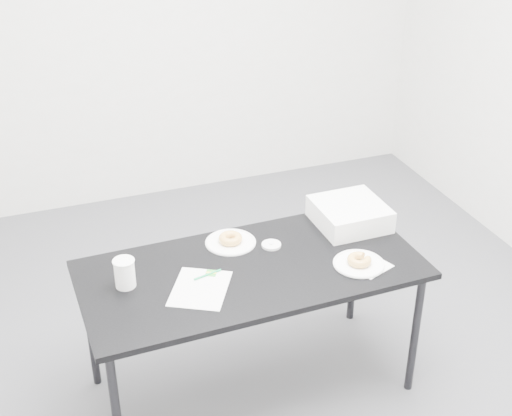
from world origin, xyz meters
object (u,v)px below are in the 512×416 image
object	(u,v)px
table	(252,277)
scorecard	(200,288)
plate_near	(359,264)
bakery_box	(350,214)
pen	(208,275)
donut_far	(230,238)
donut_near	(359,260)
plate_far	(231,242)
coffee_cup	(125,273)

from	to	relation	value
table	scorecard	world-z (taller)	scorecard
plate_near	bakery_box	bearing A→B (deg)	70.18
pen	donut_far	bearing A→B (deg)	37.24
pen	donut_near	world-z (taller)	donut_near
plate_far	coffee_cup	world-z (taller)	coffee_cup
table	plate_far	distance (m)	0.24
scorecard	bakery_box	world-z (taller)	bakery_box
donut_near	coffee_cup	world-z (taller)	coffee_cup
plate_near	donut_near	distance (m)	0.02
table	pen	xyz separation A→B (m)	(-0.21, 0.00, 0.06)
table	pen	distance (m)	0.22
table	scorecard	bearing A→B (deg)	-164.78
plate_far	donut_near	bearing A→B (deg)	-38.05
pen	plate_near	xyz separation A→B (m)	(0.67, -0.15, -0.00)
scorecard	coffee_cup	world-z (taller)	coffee_cup
table	bakery_box	distance (m)	0.63
table	pen	bearing A→B (deg)	177.91
scorecard	plate_near	distance (m)	0.73
donut_far	plate_near	bearing A→B (deg)	-38.05
donut_near	plate_far	bearing A→B (deg)	141.95
table	donut_near	size ratio (longest dim) A/B	14.13
plate_far	bakery_box	xyz separation A→B (m)	(0.61, -0.03, 0.05)
table	scorecard	xyz separation A→B (m)	(-0.26, -0.08, 0.05)
plate_far	pen	bearing A→B (deg)	-128.83
table	coffee_cup	distance (m)	0.58
plate_far	scorecard	bearing A→B (deg)	-127.98
donut_far	bakery_box	world-z (taller)	bakery_box
donut_near	coffee_cup	bearing A→B (deg)	168.78
scorecard	donut_far	distance (m)	0.39
scorecard	plate_far	distance (m)	0.39
scorecard	donut_far	bearing A→B (deg)	81.10
pen	donut_far	world-z (taller)	donut_far
pen	plate_far	bearing A→B (deg)	37.24
pen	donut_near	distance (m)	0.69
scorecard	pen	size ratio (longest dim) A/B	2.15
bakery_box	plate_near	bearing A→B (deg)	-110.48
pen	bakery_box	size ratio (longest dim) A/B	0.41
coffee_cup	bakery_box	bearing A→B (deg)	7.30
table	plate_far	size ratio (longest dim) A/B	6.45
donut_near	plate_far	xyz separation A→B (m)	(-0.49, 0.38, -0.02)
table	plate_far	bearing A→B (deg)	94.40
pen	coffee_cup	distance (m)	0.36
coffee_cup	bakery_box	xyz separation A→B (m)	(1.15, 0.15, -0.01)
scorecard	plate_far	bearing A→B (deg)	81.10
bakery_box	pen	bearing A→B (deg)	-166.76
donut_near	plate_far	size ratio (longest dim) A/B	0.46
pen	plate_far	xyz separation A→B (m)	(0.18, 0.23, -0.00)
scorecard	coffee_cup	size ratio (longest dim) A/B	2.20
scorecard	donut_far	xyz separation A→B (m)	(0.24, 0.31, 0.02)
plate_far	table	bearing A→B (deg)	-84.20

